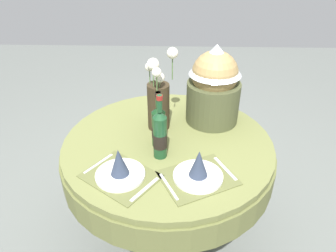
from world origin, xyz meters
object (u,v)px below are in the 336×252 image
(wine_bottle_centre, at_px, (160,134))
(gift_tub_back_right, at_px, (214,82))
(wine_bottle_left, at_px, (159,126))
(place_setting_left, at_px, (120,169))
(dining_table, at_px, (168,158))
(flower_vase, at_px, (159,100))
(place_setting_right, at_px, (198,170))

(wine_bottle_centre, height_order, gift_tub_back_right, gift_tub_back_right)
(wine_bottle_left, xyz_separation_m, gift_tub_back_right, (0.31, 0.28, 0.13))
(place_setting_left, height_order, wine_bottle_left, wine_bottle_left)
(place_setting_left, relative_size, wine_bottle_left, 1.33)
(dining_table, distance_m, gift_tub_back_right, 0.52)
(flower_vase, height_order, wine_bottle_centre, flower_vase)
(place_setting_right, relative_size, gift_tub_back_right, 0.87)
(place_setting_left, bearing_deg, dining_table, 54.74)
(dining_table, height_order, wine_bottle_centre, wine_bottle_centre)
(place_setting_right, bearing_deg, wine_bottle_centre, 138.09)
(dining_table, relative_size, place_setting_right, 2.86)
(gift_tub_back_right, bearing_deg, dining_table, -137.52)
(flower_vase, bearing_deg, wine_bottle_left, -87.18)
(place_setting_left, xyz_separation_m, wine_bottle_left, (0.17, 0.27, 0.07))
(flower_vase, xyz_separation_m, gift_tub_back_right, (0.32, 0.10, 0.07))
(wine_bottle_left, bearing_deg, gift_tub_back_right, 41.81)
(dining_table, xyz_separation_m, wine_bottle_left, (-0.05, -0.04, 0.25))
(dining_table, xyz_separation_m, place_setting_right, (0.15, -0.31, 0.17))
(wine_bottle_centre, relative_size, gift_tub_back_right, 0.74)
(place_setting_left, bearing_deg, flower_vase, 70.40)
(wine_bottle_left, bearing_deg, wine_bottle_centre, -82.84)
(gift_tub_back_right, bearing_deg, place_setting_right, -101.26)
(dining_table, xyz_separation_m, gift_tub_back_right, (0.26, 0.24, 0.38))
(flower_vase, bearing_deg, wine_bottle_centre, -85.62)
(dining_table, distance_m, place_setting_right, 0.39)
(wine_bottle_centre, distance_m, gift_tub_back_right, 0.50)
(place_setting_left, xyz_separation_m, flower_vase, (0.16, 0.46, 0.14))
(wine_bottle_centre, bearing_deg, place_setting_right, -41.91)
(gift_tub_back_right, bearing_deg, flower_vase, -163.30)
(place_setting_left, bearing_deg, gift_tub_back_right, 48.80)
(dining_table, height_order, gift_tub_back_right, gift_tub_back_right)
(place_setting_left, distance_m, flower_vase, 0.50)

